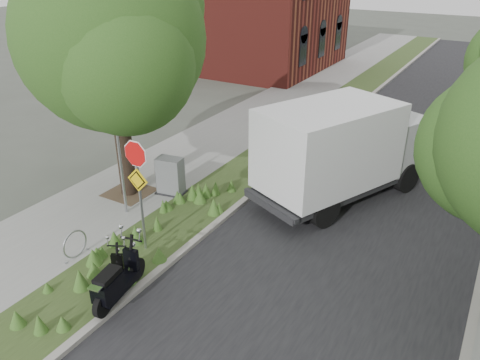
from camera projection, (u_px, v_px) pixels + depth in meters
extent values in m
plane|color=#4C5147|center=(174.00, 281.00, 11.49)|extent=(120.00, 120.00, 0.00)
cube|color=gray|center=(235.00, 129.00, 21.13)|extent=(3.50, 60.00, 0.12)
cube|color=#31431C|center=(291.00, 140.00, 19.88)|extent=(2.00, 60.00, 0.12)
cube|color=#9E9991|center=(313.00, 144.00, 19.42)|extent=(0.20, 60.00, 0.13)
cube|color=black|center=(398.00, 163.00, 17.85)|extent=(7.00, 60.00, 0.01)
cylinder|color=black|center=(122.00, 128.00, 14.43)|extent=(0.52, 0.52, 4.48)
sphere|color=#2C551C|center=(111.00, 37.00, 13.23)|extent=(5.40, 5.40, 5.40)
sphere|color=#2C551C|center=(104.00, 53.00, 14.71)|extent=(4.05, 4.05, 4.05)
sphere|color=#2C551C|center=(125.00, 65.00, 12.46)|extent=(3.78, 3.78, 3.78)
cube|color=#473828|center=(129.00, 192.00, 15.42)|extent=(1.40, 1.40, 0.01)
cylinder|color=#A5A8AD|center=(119.00, 151.00, 13.40)|extent=(0.08, 0.08, 4.00)
torus|color=#A5A8AD|center=(75.00, 244.00, 12.03)|extent=(0.05, 0.77, 0.77)
cube|color=#A5A8AD|center=(66.00, 263.00, 11.91)|extent=(0.06, 0.06, 0.04)
cube|color=#A5A8AD|center=(88.00, 249.00, 12.47)|extent=(0.06, 0.06, 0.04)
cylinder|color=#A5A8AD|center=(141.00, 199.00, 11.87)|extent=(0.07, 0.07, 3.00)
cylinder|color=red|center=(135.00, 154.00, 11.30)|extent=(0.86, 0.03, 0.86)
cylinder|color=white|center=(135.00, 154.00, 11.31)|extent=(0.94, 0.02, 0.94)
cube|color=yellow|center=(138.00, 180.00, 11.61)|extent=(0.64, 0.03, 0.64)
cube|color=maroon|center=(260.00, 6.00, 31.06)|extent=(9.00, 10.00, 8.00)
cylinder|color=black|center=(121.00, 270.00, 11.32)|extent=(0.30, 0.46, 0.46)
cylinder|color=black|center=(107.00, 300.00, 10.34)|extent=(0.30, 0.46, 0.46)
cube|color=black|center=(113.00, 285.00, 10.78)|extent=(0.73, 1.04, 0.16)
cube|color=black|center=(108.00, 286.00, 10.41)|extent=(0.54, 0.65, 0.35)
cube|color=black|center=(107.00, 276.00, 10.35)|extent=(0.48, 0.59, 0.11)
cylinder|color=black|center=(136.00, 269.00, 11.25)|extent=(0.23, 0.58, 0.57)
cylinder|color=black|center=(103.00, 305.00, 10.11)|extent=(0.23, 0.58, 0.57)
cube|color=black|center=(119.00, 287.00, 10.62)|extent=(0.58, 1.30, 0.20)
cube|color=black|center=(108.00, 288.00, 10.18)|extent=(0.51, 0.77, 0.44)
cube|color=black|center=(107.00, 276.00, 10.10)|extent=(0.44, 0.70, 0.13)
cube|color=#262628|center=(338.00, 181.00, 15.17)|extent=(4.41, 6.31, 0.20)
cube|color=#B7BABC|center=(388.00, 139.00, 15.95)|extent=(2.72, 2.35, 1.78)
cube|color=white|center=(328.00, 145.00, 14.23)|extent=(3.95, 4.87, 2.45)
cube|color=#262628|center=(171.00, 192.00, 15.41)|extent=(1.01, 0.77, 0.04)
cube|color=slate|center=(170.00, 176.00, 15.15)|extent=(0.89, 0.65, 1.23)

